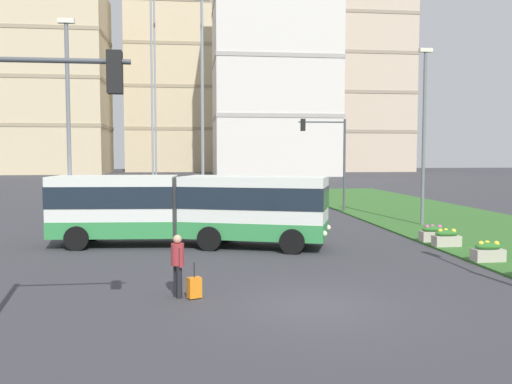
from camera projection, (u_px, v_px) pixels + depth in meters
ground_plane at (314, 306)px, 14.19m from camera, size 260.00×260.00×0.00m
articulated_bus at (189, 208)px, 23.27m from camera, size 11.90×4.92×3.00m
car_black_sedan at (146, 203)px, 35.17m from camera, size 4.48×2.18×1.58m
pedestrian_crossing at (178, 261)px, 14.98m from camera, size 0.36×0.54×1.74m
rolling_suitcase at (194, 287)px, 14.88m from camera, size 0.43×0.37×0.97m
flower_planter_1 at (488, 252)px, 19.69m from camera, size 1.10×0.56×0.74m
flower_planter_2 at (446, 238)px, 22.88m from camera, size 1.10×0.56×0.74m
flower_planter_3 at (433, 233)px, 24.17m from camera, size 1.10×0.56×0.74m
traffic_light_near_left at (13, 150)px, 10.18m from camera, size 3.31×0.28×5.89m
traffic_light_far_right at (330, 149)px, 36.41m from camera, size 3.22×0.28×6.25m
streetlight_left at (68, 122)px, 24.03m from camera, size 0.70×0.28×9.82m
streetlight_median at (424, 130)px, 29.47m from camera, size 0.70×0.28×9.58m
apartment_tower_west at (53, 83)px, 107.46m from camera, size 20.75×16.56×35.44m
apartment_tower_westcentre at (173, 71)px, 121.49m from camera, size 20.10×14.49×44.61m
apartment_tower_centre at (274, 65)px, 98.56m from camera, size 21.80×17.02×39.90m
apartment_tower_eastcentre at (356, 61)px, 123.94m from camera, size 22.10×18.90×50.02m
transmission_pylon at (177, 31)px, 67.36m from camera, size 9.00×6.24×35.18m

